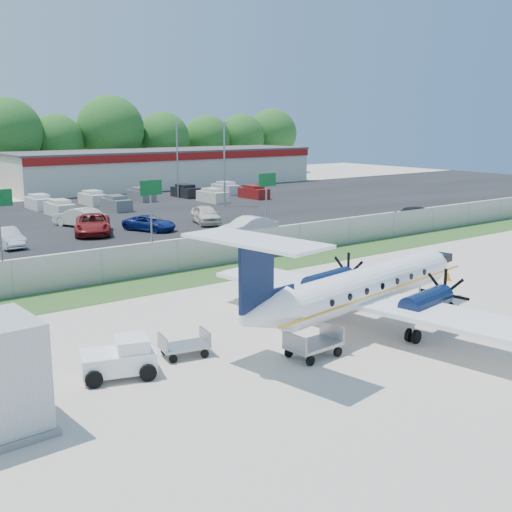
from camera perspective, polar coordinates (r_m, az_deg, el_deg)
ground at (r=29.27m, az=7.17°, el=-6.34°), size 170.00×170.00×0.00m
grass_verge at (r=38.41m, az=-5.42°, el=-1.88°), size 170.00×4.00×0.02m
access_road at (r=44.38m, az=-10.21°, el=-0.15°), size 170.00×8.00×0.02m
parking_lot at (r=63.55m, az=-18.91°, el=2.99°), size 170.00×32.00×0.02m
perimeter_fence at (r=39.87m, az=-6.97°, el=0.05°), size 120.00×0.06×1.99m
building_east at (r=93.83m, az=-8.14°, el=7.77°), size 44.40×12.40×5.24m
sign_mid at (r=48.60m, az=-9.32°, el=5.22°), size 1.80×0.26×5.00m
sign_right at (r=54.58m, az=0.97°, el=6.08°), size 1.80×0.26×5.00m
light_pole_ne at (r=70.14m, az=-2.83°, el=8.67°), size 0.90×0.35×9.09m
light_pole_se at (r=78.58m, az=-7.01°, el=8.94°), size 0.90×0.35×9.09m
aircraft at (r=28.78m, az=9.52°, el=-2.72°), size 16.38×16.08×5.01m
pushback_tug at (r=24.10m, az=-11.90°, el=-8.85°), size 2.97×2.54×1.41m
baggage_cart_near at (r=25.51m, az=5.13°, el=-7.80°), size 2.24×1.42×1.14m
baggage_cart_far at (r=25.66m, az=-6.38°, el=-7.89°), size 2.04×1.45×0.98m
cone_nose at (r=39.10m, az=16.70°, el=-1.73°), size 0.37×0.37×0.53m
cone_starboard_wing at (r=38.30m, az=-0.51°, el=-1.45°), size 0.42×0.42×0.60m
road_car_mid at (r=50.92m, az=-0.75°, el=1.56°), size 5.33×2.12×1.72m
road_car_east at (r=61.13m, az=14.12°, el=2.93°), size 4.80×2.47×1.56m
parked_car_b at (r=50.83m, az=-21.19°, el=0.73°), size 1.66×4.42×1.44m
parked_car_c at (r=54.54m, az=-14.26°, el=1.88°), size 4.99×6.66×1.68m
parked_car_d at (r=55.32m, az=-9.42°, el=2.22°), size 3.86×5.19×1.31m
parked_car_e at (r=58.47m, az=-4.47°, el=2.86°), size 3.43×5.31×1.68m
parked_car_g at (r=58.81m, az=-15.41°, el=2.52°), size 3.35×5.46×1.70m
far_parking_rows at (r=68.28m, az=-20.25°, el=3.46°), size 56.00×10.00×1.60m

